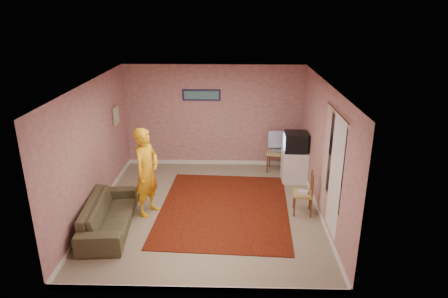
{
  "coord_description": "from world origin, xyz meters",
  "views": [
    {
      "loc": [
        0.52,
        -7.25,
        3.97
      ],
      "look_at": [
        0.31,
        0.6,
        1.11
      ],
      "focal_mm": 32.0,
      "sensor_mm": 36.0,
      "label": 1
    }
  ],
  "objects_px": {
    "crt_tv": "(296,142)",
    "chair_a": "(277,148)",
    "chair_b": "(303,189)",
    "tv_cabinet": "(294,166)",
    "sofa": "(109,215)",
    "person": "(147,172)"
  },
  "relations": [
    {
      "from": "crt_tv",
      "to": "chair_b",
      "type": "xyz_separation_m",
      "value": [
        -0.05,
        -1.58,
        -0.44
      ]
    },
    {
      "from": "chair_b",
      "to": "person",
      "type": "relative_size",
      "value": 0.27
    },
    {
      "from": "chair_a",
      "to": "sofa",
      "type": "relative_size",
      "value": 0.27
    },
    {
      "from": "tv_cabinet",
      "to": "crt_tv",
      "type": "xyz_separation_m",
      "value": [
        -0.01,
        0.0,
        0.6
      ]
    },
    {
      "from": "chair_a",
      "to": "sofa",
      "type": "height_order",
      "value": "chair_a"
    },
    {
      "from": "crt_tv",
      "to": "sofa",
      "type": "height_order",
      "value": "crt_tv"
    },
    {
      "from": "chair_a",
      "to": "sofa",
      "type": "xyz_separation_m",
      "value": [
        -3.38,
        -2.87,
        -0.32
      ]
    },
    {
      "from": "sofa",
      "to": "chair_a",
      "type": "bearing_deg",
      "value": -54.95
    },
    {
      "from": "crt_tv",
      "to": "chair_a",
      "type": "distance_m",
      "value": 0.78
    },
    {
      "from": "tv_cabinet",
      "to": "chair_b",
      "type": "bearing_deg",
      "value": -91.82
    },
    {
      "from": "person",
      "to": "chair_a",
      "type": "bearing_deg",
      "value": -28.55
    },
    {
      "from": "tv_cabinet",
      "to": "chair_a",
      "type": "distance_m",
      "value": 0.73
    },
    {
      "from": "chair_a",
      "to": "chair_b",
      "type": "relative_size",
      "value": 1.14
    },
    {
      "from": "tv_cabinet",
      "to": "chair_a",
      "type": "bearing_deg",
      "value": 122.2
    },
    {
      "from": "chair_b",
      "to": "person",
      "type": "height_order",
      "value": "person"
    },
    {
      "from": "tv_cabinet",
      "to": "person",
      "type": "xyz_separation_m",
      "value": [
        -3.13,
        -1.65,
        0.52
      ]
    },
    {
      "from": "crt_tv",
      "to": "person",
      "type": "relative_size",
      "value": 0.31
    },
    {
      "from": "tv_cabinet",
      "to": "person",
      "type": "distance_m",
      "value": 3.58
    },
    {
      "from": "tv_cabinet",
      "to": "sofa",
      "type": "height_order",
      "value": "tv_cabinet"
    },
    {
      "from": "crt_tv",
      "to": "chair_b",
      "type": "relative_size",
      "value": 1.15
    },
    {
      "from": "person",
      "to": "sofa",
      "type": "bearing_deg",
      "value": 157.91
    },
    {
      "from": "sofa",
      "to": "person",
      "type": "height_order",
      "value": "person"
    }
  ]
}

